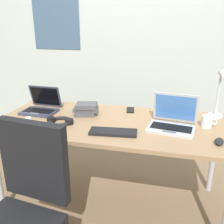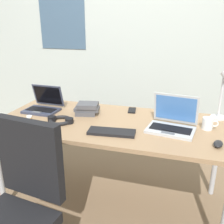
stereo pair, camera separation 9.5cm
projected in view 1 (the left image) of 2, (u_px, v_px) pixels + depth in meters
ground_plane at (112, 200)px, 2.22m from camera, size 12.00×12.00×0.00m
wall_back at (135, 38)px, 2.78m from camera, size 6.00×0.13×2.60m
desk at (112, 128)px, 1.98m from camera, size 1.80×0.80×0.74m
desk_lamp at (219, 94)px, 1.98m from camera, size 0.12×0.18×0.40m
laptop_mid_desk at (41, 107)px, 2.17m from camera, size 0.29×0.26×0.21m
laptop_back_right at (172, 122)px, 1.83m from camera, size 0.36×0.31×0.24m
external_keyboard at (113, 132)px, 1.76m from camera, size 0.34×0.15×0.02m
computer_mouse at (219, 141)px, 1.60m from camera, size 0.08×0.11×0.03m
cell_phone at (130, 110)px, 2.21m from camera, size 0.08×0.14×0.01m
headphones at (60, 121)px, 1.93m from camera, size 0.21×0.18×0.04m
pill_bottle at (29, 122)px, 1.85m from camera, size 0.04×0.04×0.08m
book_stack at (86, 109)px, 2.10m from camera, size 0.22×0.18×0.10m
coffee_mug at (207, 122)px, 1.85m from camera, size 0.11×0.08×0.09m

